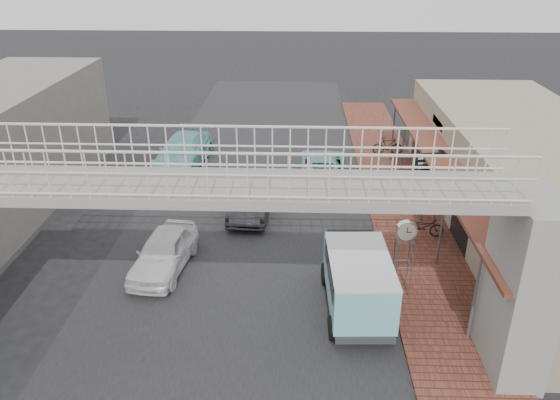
# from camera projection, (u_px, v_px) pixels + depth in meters

# --- Properties ---
(ground) EXTENTS (120.00, 120.00, 0.00)m
(ground) POSITION_uv_depth(u_px,v_px,m) (240.00, 278.00, 18.68)
(ground) COLOR black
(ground) RESTS_ON ground
(road_strip) EXTENTS (10.00, 60.00, 0.01)m
(road_strip) POSITION_uv_depth(u_px,v_px,m) (240.00, 278.00, 18.67)
(road_strip) COLOR black
(road_strip) RESTS_ON ground
(sidewalk) EXTENTS (3.00, 40.00, 0.10)m
(sidewalk) POSITION_uv_depth(u_px,v_px,m) (414.00, 238.00, 21.15)
(sidewalk) COLOR brown
(sidewalk) RESTS_ON ground
(shophouse_row) EXTENTS (7.20, 18.00, 4.00)m
(shophouse_row) POSITION_uv_depth(u_px,v_px,m) (531.00, 183.00, 21.08)
(shophouse_row) COLOR gray
(shophouse_row) RESTS_ON ground
(footbridge) EXTENTS (16.40, 2.40, 6.34)m
(footbridge) POSITION_uv_depth(u_px,v_px,m) (219.00, 259.00, 13.71)
(footbridge) COLOR gray
(footbridge) RESTS_ON ground
(white_hatchback) EXTENTS (2.04, 4.10, 1.34)m
(white_hatchback) POSITION_uv_depth(u_px,v_px,m) (164.00, 252.00, 18.93)
(white_hatchback) COLOR white
(white_hatchback) RESTS_ON ground
(dark_sedan) EXTENTS (1.77, 4.55, 1.48)m
(dark_sedan) POSITION_uv_depth(u_px,v_px,m) (252.00, 195.00, 23.06)
(dark_sedan) COLOR black
(dark_sedan) RESTS_ON ground
(angkot_curb) EXTENTS (2.41, 4.94, 1.35)m
(angkot_curb) POSITION_uv_depth(u_px,v_px,m) (323.00, 166.00, 26.32)
(angkot_curb) COLOR #6FB2C0
(angkot_curb) RESTS_ON ground
(angkot_far) EXTENTS (2.72, 5.44, 1.52)m
(angkot_far) POSITION_uv_depth(u_px,v_px,m) (183.00, 151.00, 27.97)
(angkot_far) COLOR #6AB2B8
(angkot_far) RESTS_ON ground
(angkot_van) EXTENTS (2.03, 4.17, 2.01)m
(angkot_van) POSITION_uv_depth(u_px,v_px,m) (358.00, 276.00, 16.46)
(angkot_van) COLOR black
(angkot_van) RESTS_ON ground
(motorcycle_near) EXTENTS (1.60, 0.60, 0.83)m
(motorcycle_near) POSITION_uv_depth(u_px,v_px,m) (423.00, 226.00, 20.99)
(motorcycle_near) COLOR black
(motorcycle_near) RESTS_ON sidewalk
(motorcycle_far) EXTENTS (1.61, 0.47, 0.96)m
(motorcycle_far) POSITION_uv_depth(u_px,v_px,m) (388.00, 146.00, 29.26)
(motorcycle_far) COLOR black
(motorcycle_far) RESTS_ON sidewalk
(street_clock) EXTENTS (0.65, 0.54, 2.61)m
(street_clock) POSITION_uv_depth(u_px,v_px,m) (406.00, 234.00, 16.79)
(street_clock) COLOR #59595B
(street_clock) RESTS_ON sidewalk
(arrow_sign) EXTENTS (1.83, 1.20, 3.05)m
(arrow_sign) POSITION_uv_depth(u_px,v_px,m) (446.00, 163.00, 21.43)
(arrow_sign) COLOR #59595B
(arrow_sign) RESTS_ON sidewalk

